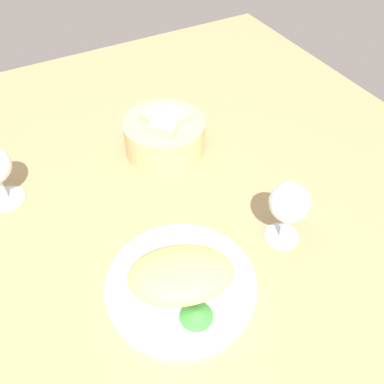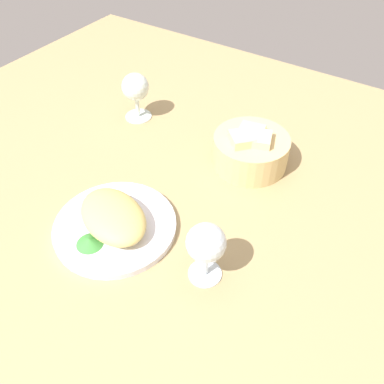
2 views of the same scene
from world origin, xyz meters
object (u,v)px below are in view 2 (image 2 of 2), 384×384
at_px(plate, 115,226).
at_px(bread_basket, 250,150).
at_px(wine_glass_near, 206,245).
at_px(wine_glass_far, 136,90).

distance_m(plate, bread_basket, 0.34).
relative_size(plate, bread_basket, 1.41).
xyz_separation_m(plate, wine_glass_near, (0.20, 0.01, 0.07)).
distance_m(wine_glass_near, wine_glass_far, 0.51).
bearing_deg(plate, wine_glass_far, 121.81).
height_order(plate, wine_glass_far, wine_glass_far).
height_order(bread_basket, wine_glass_near, wine_glass_near).
bearing_deg(plate, bread_basket, 68.12).
distance_m(bread_basket, wine_glass_near, 0.32).
bearing_deg(bread_basket, wine_glass_far, 178.10).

